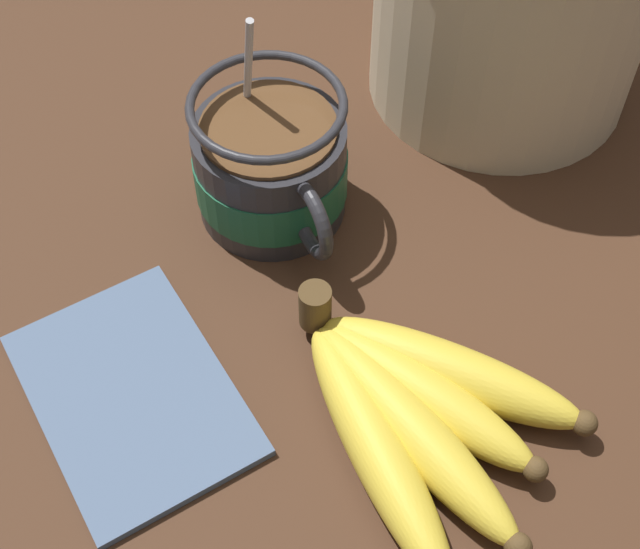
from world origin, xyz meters
The scene contains 4 objects.
table centered at (0.00, 0.00, 1.92)cm, with size 124.30×124.30×3.83cm.
coffee_mug centered at (-9.82, 2.01, 7.73)cm, with size 13.66×10.20×14.33cm.
banana_bunch centered at (9.01, 2.20, 5.48)cm, with size 19.67×14.50×4.11cm.
napkin centered at (-0.49, -11.72, 4.13)cm, with size 16.12×11.92×0.60cm.
Camera 1 is at (27.97, -13.39, 50.30)cm, focal length 50.00 mm.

